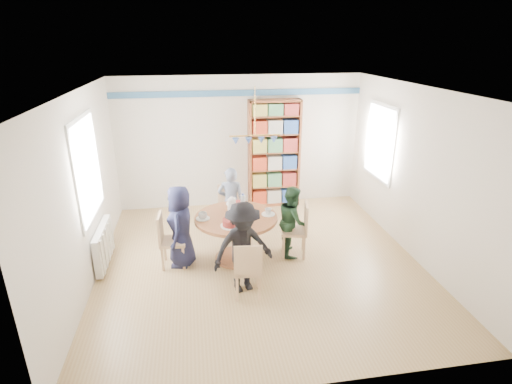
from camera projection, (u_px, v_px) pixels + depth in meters
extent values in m
plane|color=tan|center=(260.00, 262.00, 6.41)|extent=(5.00, 5.00, 0.00)
plane|color=white|center=(261.00, 90.00, 5.44)|extent=(5.00, 5.00, 0.00)
plane|color=silver|center=(240.00, 142.00, 8.23)|extent=(5.00, 0.00, 5.00)
plane|color=silver|center=(307.00, 274.00, 3.62)|extent=(5.00, 0.00, 5.00)
plane|color=silver|center=(84.00, 192.00, 5.55)|extent=(0.00, 5.00, 5.00)
plane|color=silver|center=(416.00, 174.00, 6.29)|extent=(0.00, 5.00, 5.00)
cube|color=#2F5B83|center=(239.00, 93.00, 7.85)|extent=(5.00, 0.02, 0.12)
cube|color=white|center=(87.00, 169.00, 5.74)|extent=(0.03, 1.32, 1.52)
cube|color=white|center=(88.00, 169.00, 5.74)|extent=(0.01, 1.20, 1.40)
cube|color=white|center=(380.00, 142.00, 7.42)|extent=(0.03, 1.12, 1.42)
cube|color=white|center=(379.00, 142.00, 7.42)|extent=(0.01, 1.00, 1.30)
cylinder|color=gold|center=(255.00, 111.00, 6.03)|extent=(0.01, 0.01, 0.75)
cylinder|color=gold|center=(255.00, 135.00, 6.17)|extent=(0.80, 0.02, 0.02)
cone|color=#4061B5|center=(236.00, 141.00, 6.15)|extent=(0.11, 0.11, 0.10)
cone|color=#4061B5|center=(249.00, 141.00, 6.18)|extent=(0.11, 0.11, 0.10)
cone|color=#4061B5|center=(261.00, 140.00, 6.21)|extent=(0.11, 0.11, 0.10)
cone|color=#4061B5|center=(274.00, 140.00, 6.24)|extent=(0.11, 0.11, 0.10)
cube|color=silver|center=(104.00, 245.00, 6.20)|extent=(0.10, 1.00, 0.60)
cube|color=silver|center=(103.00, 258.00, 5.84)|extent=(0.02, 0.06, 0.56)
cube|color=silver|center=(105.00, 251.00, 6.02)|extent=(0.02, 0.06, 0.56)
cube|color=silver|center=(108.00, 245.00, 6.21)|extent=(0.02, 0.06, 0.56)
cube|color=silver|center=(110.00, 239.00, 6.39)|extent=(0.02, 0.06, 0.56)
cube|color=silver|center=(112.00, 233.00, 6.58)|extent=(0.02, 0.06, 0.56)
cylinder|color=brown|center=(236.00, 218.00, 6.25)|extent=(1.30, 1.30, 0.05)
cylinder|color=brown|center=(236.00, 239.00, 6.38)|extent=(0.16, 0.16, 0.70)
cylinder|color=brown|center=(237.00, 257.00, 6.50)|extent=(0.70, 0.70, 0.04)
cube|color=#D7AE84|center=(173.00, 241.00, 6.18)|extent=(0.41, 0.41, 0.05)
cube|color=#D7AE84|center=(160.00, 228.00, 6.08)|extent=(0.06, 0.39, 0.46)
cube|color=#D7AE84|center=(184.00, 258.00, 6.12)|extent=(0.04, 0.04, 0.40)
cube|color=#D7AE84|center=(185.00, 248.00, 6.41)|extent=(0.04, 0.04, 0.40)
cube|color=#D7AE84|center=(163.00, 259.00, 6.09)|extent=(0.04, 0.04, 0.40)
cube|color=#D7AE84|center=(165.00, 249.00, 6.39)|extent=(0.04, 0.04, 0.40)
cube|color=#D7AE84|center=(294.00, 231.00, 6.48)|extent=(0.49, 0.49, 0.05)
cube|color=#D7AE84|center=(306.00, 217.00, 6.38)|extent=(0.13, 0.40, 0.48)
cube|color=#D7AE84|center=(283.00, 238.00, 6.73)|extent=(0.05, 0.05, 0.42)
cube|color=#D7AE84|center=(284.00, 248.00, 6.42)|extent=(0.05, 0.05, 0.42)
cube|color=#D7AE84|center=(303.00, 239.00, 6.71)|extent=(0.05, 0.05, 0.42)
cube|color=#D7AE84|center=(304.00, 248.00, 6.40)|extent=(0.05, 0.05, 0.42)
cube|color=#D7AE84|center=(231.00, 211.00, 7.23)|extent=(0.45, 0.45, 0.05)
cube|color=#D7AE84|center=(228.00, 196.00, 7.30)|extent=(0.40, 0.09, 0.47)
cube|color=#D7AE84|center=(225.00, 227.00, 7.12)|extent=(0.04, 0.04, 0.41)
cube|color=#D7AE84|center=(242.00, 225.00, 7.21)|extent=(0.04, 0.04, 0.41)
cube|color=#D7AE84|center=(221.00, 220.00, 7.41)|extent=(0.04, 0.04, 0.41)
cube|color=#D7AE84|center=(238.00, 218.00, 7.50)|extent=(0.04, 0.04, 0.41)
cube|color=#D7AE84|center=(248.00, 269.00, 5.47)|extent=(0.41, 0.41, 0.04)
cube|color=#D7AE84|center=(248.00, 261.00, 5.23)|extent=(0.38, 0.07, 0.45)
cube|color=#D7AE84|center=(258.00, 275.00, 5.69)|extent=(0.04, 0.04, 0.38)
cube|color=#D7AE84|center=(237.00, 276.00, 5.67)|extent=(0.04, 0.04, 0.38)
cube|color=#D7AE84|center=(259.00, 288.00, 5.41)|extent=(0.04, 0.04, 0.38)
cube|color=#D7AE84|center=(237.00, 289.00, 5.39)|extent=(0.04, 0.04, 0.38)
imported|color=#181A35|center=(181.00, 226.00, 6.13)|extent=(0.51, 0.69, 1.31)
imported|color=#19321D|center=(292.00, 221.00, 6.48)|extent=(0.50, 0.61, 1.17)
imported|color=gray|center=(231.00, 202.00, 7.06)|extent=(0.51, 0.38, 1.28)
imported|color=black|center=(243.00, 248.00, 5.48)|extent=(0.96, 0.70, 1.34)
cube|color=brown|center=(250.00, 155.00, 8.19)|extent=(0.04, 0.32, 2.23)
cube|color=brown|center=(298.00, 153.00, 8.34)|extent=(0.04, 0.32, 2.23)
cube|color=brown|center=(275.00, 100.00, 7.87)|extent=(1.06, 0.32, 0.04)
cube|color=brown|center=(273.00, 202.00, 8.66)|extent=(1.06, 0.32, 0.06)
cube|color=brown|center=(273.00, 152.00, 8.40)|extent=(1.06, 0.02, 2.23)
cube|color=brown|center=(273.00, 185.00, 8.51)|extent=(1.00, 0.30, 0.03)
cube|color=brown|center=(274.00, 169.00, 8.38)|extent=(1.00, 0.30, 0.03)
cube|color=brown|center=(274.00, 152.00, 8.25)|extent=(1.00, 0.30, 0.03)
cube|color=brown|center=(274.00, 134.00, 8.11)|extent=(1.00, 0.30, 0.03)
cube|color=brown|center=(275.00, 116.00, 7.98)|extent=(1.00, 0.30, 0.03)
cube|color=#AB331A|center=(259.00, 196.00, 8.53)|extent=(0.29, 0.23, 0.28)
cube|color=beige|center=(273.00, 195.00, 8.58)|extent=(0.29, 0.23, 0.28)
cube|color=navy|center=(288.00, 194.00, 8.62)|extent=(0.29, 0.23, 0.28)
cube|color=#B1A446|center=(259.00, 180.00, 8.39)|extent=(0.29, 0.23, 0.28)
cube|color=#467F53|center=(274.00, 179.00, 8.44)|extent=(0.29, 0.23, 0.28)
cube|color=maroon|center=(288.00, 178.00, 8.49)|extent=(0.29, 0.23, 0.28)
cube|color=#AB331A|center=(259.00, 163.00, 8.26)|extent=(0.29, 0.23, 0.28)
cube|color=beige|center=(274.00, 162.00, 8.31)|extent=(0.29, 0.23, 0.28)
cube|color=navy|center=(289.00, 161.00, 8.35)|extent=(0.29, 0.23, 0.28)
cube|color=#B1A446|center=(259.00, 145.00, 8.13)|extent=(0.29, 0.23, 0.28)
cube|color=#467F53|center=(274.00, 145.00, 8.17)|extent=(0.29, 0.23, 0.28)
cube|color=maroon|center=(289.00, 144.00, 8.22)|extent=(0.29, 0.23, 0.28)
cube|color=#AB331A|center=(259.00, 127.00, 7.99)|extent=(0.29, 0.23, 0.28)
cube|color=beige|center=(275.00, 127.00, 8.04)|extent=(0.29, 0.23, 0.28)
cube|color=navy|center=(290.00, 126.00, 8.09)|extent=(0.29, 0.23, 0.28)
cube|color=#B1A446|center=(259.00, 110.00, 7.87)|extent=(0.29, 0.23, 0.23)
cube|color=#467F53|center=(275.00, 109.00, 7.91)|extent=(0.29, 0.23, 0.23)
cube|color=maroon|center=(291.00, 109.00, 7.96)|extent=(0.29, 0.23, 0.23)
cylinder|color=white|center=(232.00, 207.00, 6.26)|extent=(0.13, 0.13, 0.26)
sphere|color=white|center=(232.00, 199.00, 6.21)|extent=(0.10, 0.10, 0.10)
cylinder|color=silver|center=(243.00, 204.00, 6.32)|extent=(0.08, 0.08, 0.30)
cylinder|color=#4061B5|center=(243.00, 195.00, 6.26)|extent=(0.03, 0.03, 0.03)
cylinder|color=white|center=(237.00, 208.00, 6.52)|extent=(0.32, 0.32, 0.01)
cylinder|color=maroon|center=(237.00, 205.00, 6.50)|extent=(0.26, 0.26, 0.10)
cylinder|color=white|center=(231.00, 226.00, 5.92)|extent=(0.32, 0.32, 0.01)
cylinder|color=maroon|center=(231.00, 222.00, 5.90)|extent=(0.26, 0.26, 0.10)
cylinder|color=white|center=(203.00, 218.00, 6.16)|extent=(0.21, 0.21, 0.01)
imported|color=white|center=(203.00, 216.00, 6.14)|extent=(0.13, 0.13, 0.10)
cylinder|color=white|center=(268.00, 214.00, 6.31)|extent=(0.21, 0.21, 0.01)
imported|color=white|center=(268.00, 212.00, 6.29)|extent=(0.11, 0.11, 0.10)
cylinder|color=white|center=(233.00, 204.00, 6.71)|extent=(0.21, 0.21, 0.01)
imported|color=white|center=(232.00, 201.00, 6.69)|extent=(0.13, 0.13, 0.10)
cylinder|color=white|center=(240.00, 231.00, 5.76)|extent=(0.21, 0.21, 0.01)
imported|color=white|center=(240.00, 228.00, 5.74)|extent=(0.11, 0.11, 0.10)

